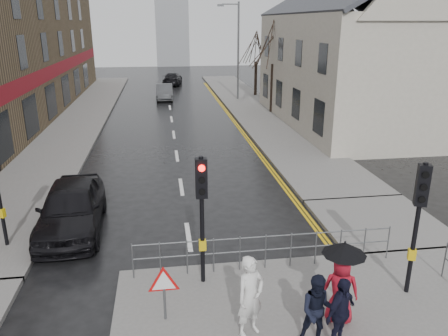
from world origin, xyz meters
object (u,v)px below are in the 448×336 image
object	(u,v)px
pedestrian_a	(250,296)
pedestrian_d	(341,313)
pedestrian_with_umbrella	(342,278)
car_mid	(165,92)
pedestrian_b	(318,311)
car_parked	(71,207)

from	to	relation	value
pedestrian_a	pedestrian_d	distance (m)	1.86
pedestrian_with_umbrella	car_mid	xyz separation A→B (m)	(-3.40, 31.21, -0.56)
pedestrian_with_umbrella	pedestrian_b	bearing A→B (deg)	-138.98
pedestrian_d	pedestrian_b	bearing A→B (deg)	130.20
pedestrian_a	car_parked	distance (m)	7.60
pedestrian_a	car_mid	distance (m)	31.37
pedestrian_b	pedestrian_a	bearing A→B (deg)	173.01
pedestrian_with_umbrella	car_parked	size ratio (longest dim) A/B	0.41
pedestrian_b	pedestrian_d	world-z (taller)	pedestrian_b
pedestrian_a	pedestrian_with_umbrella	xyz separation A→B (m)	(2.06, 0.13, 0.17)
pedestrian_b	pedestrian_with_umbrella	size ratio (longest dim) A/B	0.82
pedestrian_a	pedestrian_b	size ratio (longest dim) A/B	1.15
pedestrian_a	car_mid	bearing A→B (deg)	63.94
pedestrian_a	pedestrian_b	xyz separation A→B (m)	(1.31, -0.52, -0.12)
pedestrian_a	pedestrian_d	xyz separation A→B (m)	(1.75, -0.64, -0.13)
pedestrian_a	car_mid	world-z (taller)	pedestrian_a
pedestrian_d	car_mid	bearing A→B (deg)	61.06
pedestrian_d	car_mid	distance (m)	32.13
pedestrian_with_umbrella	pedestrian_d	size ratio (longest dim) A/B	1.24
car_mid	pedestrian_with_umbrella	bearing A→B (deg)	-82.88
pedestrian_b	car_mid	bearing A→B (deg)	109.41
pedestrian_with_umbrella	car_mid	size ratio (longest dim) A/B	0.48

